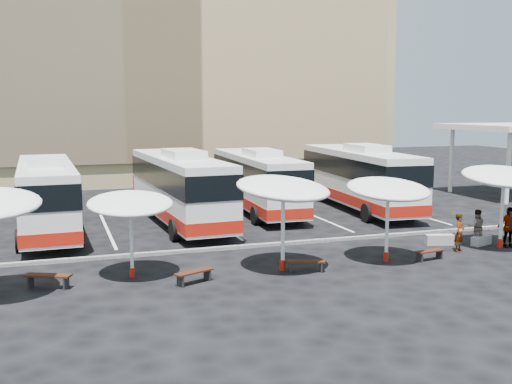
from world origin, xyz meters
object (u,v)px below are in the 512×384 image
object	(u,v)px
sunshade_1	(130,204)
passenger_0	(460,233)
passenger_1	(477,227)
passenger_2	(509,227)
wood_bench_1	(194,274)
conc_bench_1	(481,241)
wood_bench_2	(306,263)
bus_2	(257,179)
sunshade_4	(504,177)
bus_3	(358,176)
sunshade_2	(283,189)
wood_bench_0	(48,278)
sunshade_3	(388,189)
bus_1	(179,185)
conc_bench_0	(439,240)
bus_0	(47,193)
wood_bench_3	(430,253)

from	to	relation	value
sunshade_1	passenger_0	bearing A→B (deg)	-2.11
passenger_1	passenger_2	bearing A→B (deg)	162.31
sunshade_1	passenger_2	xyz separation A→B (m)	(17.04, -0.50, -1.89)
wood_bench_1	conc_bench_1	xyz separation A→B (m)	(14.11, 1.74, -0.15)
wood_bench_2	passenger_0	world-z (taller)	passenger_0
conc_bench_1	bus_2	bearing A→B (deg)	120.14
sunshade_4	passenger_2	size ratio (longest dim) A/B	2.31
bus_3	passenger_0	world-z (taller)	bus_3
sunshade_2	passenger_0	world-z (taller)	sunshade_2
passenger_0	wood_bench_0	bearing A→B (deg)	146.76
sunshade_3	wood_bench_2	size ratio (longest dim) A/B	2.33
bus_1	conc_bench_1	distance (m)	15.86
sunshade_2	wood_bench_0	distance (m)	9.24
sunshade_1	sunshade_3	size ratio (longest dim) A/B	0.93
wood_bench_2	passenger_2	xyz separation A→B (m)	(10.51, 0.93, 0.58)
bus_3	conc_bench_0	distance (m)	10.43
bus_0	wood_bench_3	world-z (taller)	bus_0
sunshade_1	passenger_0	size ratio (longest dim) A/B	1.95
wood_bench_1	bus_2	bearing A→B (deg)	62.78
sunshade_4	conc_bench_1	distance (m)	3.19
sunshade_1	passenger_0	world-z (taller)	sunshade_1
wood_bench_2	passenger_0	xyz separation A→B (m)	(7.82, 0.90, 0.50)
sunshade_4	conc_bench_1	bearing A→B (deg)	118.63
bus_1	sunshade_4	bearing A→B (deg)	-42.71
sunshade_1	conc_bench_1	bearing A→B (deg)	0.75
sunshade_3	bus_3	bearing A→B (deg)	66.93
bus_3	bus_1	bearing A→B (deg)	-170.75
bus_0	bus_2	distance (m)	12.45
passenger_2	sunshade_2	bearing A→B (deg)	-169.90
bus_3	wood_bench_3	world-z (taller)	bus_3
bus_2	passenger_1	world-z (taller)	bus_2
wood_bench_2	conc_bench_1	world-z (taller)	wood_bench_2
bus_0	sunshade_2	size ratio (longest dim) A/B	2.59
bus_2	passenger_0	bearing A→B (deg)	-65.81
sunshade_3	wood_bench_2	xyz separation A→B (m)	(-3.84, -0.45, -2.69)
bus_1	passenger_2	xyz separation A→B (m)	(13.19, -10.54, -1.19)
sunshade_2	conc_bench_0	size ratio (longest dim) A/B	3.80
wood_bench_2	sunshade_1	bearing A→B (deg)	167.68
wood_bench_0	wood_bench_1	distance (m)	5.17
sunshade_4	sunshade_1	bearing A→B (deg)	178.09
sunshade_3	conc_bench_0	size ratio (longest dim) A/B	2.79
bus_0	wood_bench_0	bearing A→B (deg)	-91.36
sunshade_1	wood_bench_1	size ratio (longest dim) A/B	2.14
passenger_1	bus_1	bearing A→B (deg)	-12.74
passenger_0	wood_bench_2	bearing A→B (deg)	153.54
conc_bench_1	passenger_0	bearing A→B (deg)	-157.73
sunshade_1	wood_bench_2	xyz separation A→B (m)	(6.53, -1.43, -2.47)
bus_0	wood_bench_2	distance (m)	14.92
sunshade_2	passenger_2	bearing A→B (deg)	2.09
wood_bench_0	wood_bench_1	xyz separation A→B (m)	(5.05, -1.06, -0.03)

